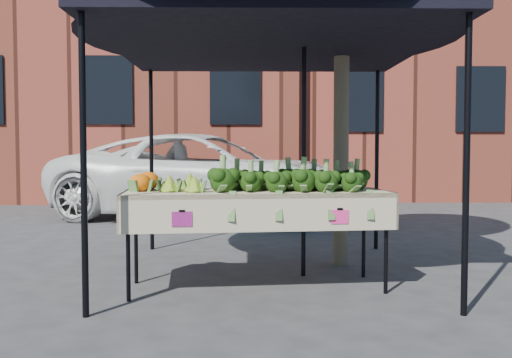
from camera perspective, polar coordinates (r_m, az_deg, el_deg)
name	(u,v)px	position (r m, az deg, el deg)	size (l,w,h in m)	color
ground	(271,290)	(5.10, 1.53, -11.43)	(90.00, 90.00, 0.00)	#313133
table	(256,240)	(5.06, 0.03, -6.34)	(2.47, 1.04, 0.90)	beige
canopy	(269,141)	(5.59, 1.34, 3.99)	(3.16, 3.16, 2.74)	black
broccoli_heap	(292,175)	(5.04, 3.73, 0.42)	(1.50, 0.60, 0.29)	black
romanesco_cluster	(183,179)	(5.02, -7.57, 0.01)	(0.45, 0.49, 0.22)	#93B732
cauliflower_pair	(144,180)	(5.16, -11.56, -0.08)	(0.25, 0.45, 0.20)	orange
vehicle	(206,66)	(10.54, -5.23, 11.67)	(2.65, 1.60, 5.75)	white
street_tree	(342,45)	(6.22, 8.93, 13.64)	(2.46, 2.46, 4.85)	#1E4C14
building_left	(91,46)	(17.90, -16.81, 13.16)	(12.00, 8.00, 9.00)	maroon
building_right	(475,58)	(19.11, 21.80, 11.65)	(12.00, 8.00, 8.50)	maroon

